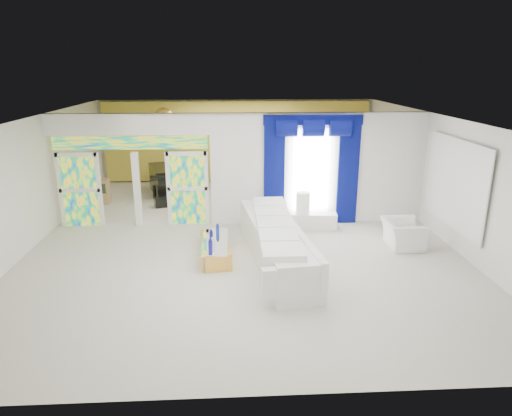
{
  "coord_description": "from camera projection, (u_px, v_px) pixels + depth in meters",
  "views": [
    {
      "loc": [
        -0.24,
        -10.97,
        4.13
      ],
      "look_at": [
        0.3,
        -1.2,
        1.1
      ],
      "focal_mm": 32.0,
      "sensor_mm": 36.0,
      "label": 1
    }
  ],
  "objects": [
    {
      "name": "floor",
      "position": [
        242.0,
        235.0,
        11.7
      ],
      "size": [
        12.0,
        12.0,
        0.0
      ],
      "primitive_type": "plane",
      "color": "#B7AF9E",
      "rests_on": "ground"
    },
    {
      "name": "dividing_wall",
      "position": [
        320.0,
        169.0,
        12.32
      ],
      "size": [
        5.7,
        0.18,
        3.0
      ],
      "primitive_type": "cube",
      "color": "white",
      "rests_on": "ground"
    },
    {
      "name": "dividing_header",
      "position": [
        129.0,
        124.0,
        11.69
      ],
      "size": [
        4.3,
        0.18,
        0.55
      ],
      "primitive_type": "cube",
      "color": "white",
      "rests_on": "dividing_wall"
    },
    {
      "name": "stained_panel_left",
      "position": [
        80.0,
        190.0,
        12.13
      ],
      "size": [
        0.95,
        0.04,
        2.0
      ],
      "primitive_type": "cube",
      "color": "#994C3F",
      "rests_on": "ground"
    },
    {
      "name": "stained_panel_right",
      "position": [
        188.0,
        188.0,
        12.28
      ],
      "size": [
        0.95,
        0.04,
        2.0
      ],
      "primitive_type": "cube",
      "color": "#994C3F",
      "rests_on": "ground"
    },
    {
      "name": "stained_transom",
      "position": [
        130.0,
        143.0,
        11.83
      ],
      "size": [
        4.0,
        0.05,
        0.35
      ],
      "primitive_type": "cube",
      "color": "#994C3F",
      "rests_on": "dividing_header"
    },
    {
      "name": "window_pane",
      "position": [
        311.0,
        171.0,
        12.23
      ],
      "size": [
        1.0,
        0.02,
        2.3
      ],
      "primitive_type": "cube",
      "color": "white",
      "rests_on": "dividing_wall"
    },
    {
      "name": "blue_drape_left",
      "position": [
        274.0,
        174.0,
        12.16
      ],
      "size": [
        0.55,
        0.1,
        2.8
      ],
      "primitive_type": "cube",
      "color": "#030E46",
      "rests_on": "ground"
    },
    {
      "name": "blue_drape_right",
      "position": [
        348.0,
        173.0,
        12.27
      ],
      "size": [
        0.55,
        0.1,
        2.8
      ],
      "primitive_type": "cube",
      "color": "#030E46",
      "rests_on": "ground"
    },
    {
      "name": "blue_pelmet",
      "position": [
        313.0,
        120.0,
        11.79
      ],
      "size": [
        2.6,
        0.12,
        0.25
      ],
      "primitive_type": "cube",
      "color": "#030E46",
      "rests_on": "dividing_wall"
    },
    {
      "name": "wall_mirror",
      "position": [
        455.0,
        184.0,
        10.55
      ],
      "size": [
        0.04,
        2.7,
        1.9
      ],
      "primitive_type": "cube",
      "color": "white",
      "rests_on": "ground"
    },
    {
      "name": "gold_curtains",
      "position": [
        237.0,
        141.0,
        16.88
      ],
      "size": [
        9.7,
        0.12,
        2.9
      ],
      "primitive_type": "cube",
      "color": "gold",
      "rests_on": "ground"
    },
    {
      "name": "white_sofa",
      "position": [
        276.0,
        244.0,
        10.04
      ],
      "size": [
        1.44,
        4.36,
        0.82
      ],
      "primitive_type": "cube",
      "rotation": [
        0.0,
        0.0,
        0.12
      ],
      "color": "white",
      "rests_on": "ground"
    },
    {
      "name": "coffee_table",
      "position": [
        215.0,
        249.0,
        10.32
      ],
      "size": [
        0.77,
        1.75,
        0.38
      ],
      "primitive_type": "cube",
      "rotation": [
        0.0,
        0.0,
        0.12
      ],
      "color": "gold",
      "rests_on": "ground"
    },
    {
      "name": "console_table",
      "position": [
        313.0,
        220.0,
        12.2
      ],
      "size": [
        1.24,
        0.49,
        0.4
      ],
      "primitive_type": "cube",
      "rotation": [
        0.0,
        0.0,
        -0.09
      ],
      "color": "white",
      "rests_on": "ground"
    },
    {
      "name": "table_lamp",
      "position": [
        303.0,
        203.0,
        12.04
      ],
      "size": [
        0.36,
        0.36,
        0.58
      ],
      "primitive_type": "cylinder",
      "color": "white",
      "rests_on": "console_table"
    },
    {
      "name": "armchair",
      "position": [
        403.0,
        234.0,
        10.88
      ],
      "size": [
        0.87,
        0.99,
        0.64
      ],
      "primitive_type": "imported",
      "rotation": [
        0.0,
        0.0,
        1.56
      ],
      "color": "white",
      "rests_on": "ground"
    },
    {
      "name": "grand_piano",
      "position": [
        174.0,
        179.0,
        15.57
      ],
      "size": [
        1.89,
        2.16,
        0.92
      ],
      "primitive_type": "cube",
      "rotation": [
        0.0,
        0.0,
        0.32
      ],
      "color": "black",
      "rests_on": "ground"
    },
    {
      "name": "piano_bench",
      "position": [
        168.0,
        202.0,
        14.14
      ],
      "size": [
        0.9,
        0.58,
        0.28
      ],
      "primitive_type": "cube",
      "rotation": [
        0.0,
        0.0,
        0.32
      ],
      "color": "black",
      "rests_on": "ground"
    },
    {
      "name": "tv_console",
      "position": [
        100.0,
        191.0,
        14.36
      ],
      "size": [
        0.53,
        0.49,
        0.77
      ],
      "primitive_type": "cube",
      "rotation": [
        0.0,
        0.0,
        0.01
      ],
      "color": "#A37251",
      "rests_on": "ground"
    },
    {
      "name": "chandelier",
      "position": [
        164.0,
        117.0,
        14.03
      ],
      "size": [
        0.6,
        0.6,
        0.6
      ],
      "primitive_type": "sphere",
      "color": "gold",
      "rests_on": "ceiling"
    },
    {
      "name": "decanters",
      "position": [
        213.0,
        238.0,
        10.19
      ],
      "size": [
        0.21,
        1.14,
        0.25
      ],
      "color": "white",
      "rests_on": "coffee_table"
    }
  ]
}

